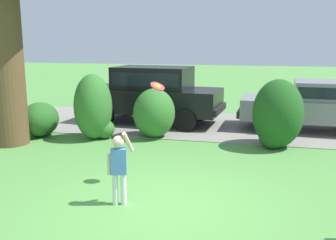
% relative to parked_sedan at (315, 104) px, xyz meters
% --- Properties ---
extents(ground_plane, '(80.00, 80.00, 0.00)m').
position_rel_parked_sedan_xyz_m(ground_plane, '(-3.16, -6.55, -0.85)').
color(ground_plane, '#518E42').
extents(driveway_strip, '(28.00, 4.40, 0.02)m').
position_rel_parked_sedan_xyz_m(driveway_strip, '(-3.16, -0.00, -0.84)').
color(driveway_strip, gray).
rests_on(driveway_strip, ground).
extents(shrub_near_tree, '(1.04, 1.22, 1.01)m').
position_rel_parked_sedan_xyz_m(shrub_near_tree, '(-7.90, -2.65, -0.34)').
color(shrub_near_tree, '#286023').
rests_on(shrub_near_tree, ground).
extents(shrub_centre_left, '(1.09, 1.20, 1.86)m').
position_rel_parked_sedan_xyz_m(shrub_centre_left, '(-6.21, -2.55, 0.03)').
color(shrub_centre_left, '#33702B').
rests_on(shrub_centre_left, ground).
extents(shrub_centre, '(1.20, 1.34, 1.43)m').
position_rel_parked_sedan_xyz_m(shrub_centre, '(-4.61, -1.97, -0.13)').
color(shrub_centre, '#33702B').
rests_on(shrub_centre, ground).
extents(shrub_centre_right, '(1.31, 1.47, 1.80)m').
position_rel_parked_sedan_xyz_m(shrub_centre_right, '(-1.18, -2.25, 0.00)').
color(shrub_centre_right, '#1E511C').
rests_on(shrub_centre_right, ground).
extents(parked_sedan, '(4.47, 2.24, 1.56)m').
position_rel_parked_sedan_xyz_m(parked_sedan, '(0.00, 0.00, 0.00)').
color(parked_sedan, gray).
rests_on(parked_sedan, ground).
extents(parked_suv, '(4.82, 2.35, 1.92)m').
position_rel_parked_sedan_xyz_m(parked_suv, '(-5.18, -0.05, 0.23)').
color(parked_suv, black).
rests_on(parked_suv, ground).
extents(child_thrower, '(0.40, 0.35, 1.29)m').
position_rel_parked_sedan_xyz_m(child_thrower, '(-3.90, -6.69, -0.13)').
color(child_thrower, white).
rests_on(child_thrower, ground).
extents(frisbee, '(0.29, 0.28, 0.20)m').
position_rel_parked_sedan_xyz_m(frisbee, '(-3.53, -5.52, 1.07)').
color(frisbee, red).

